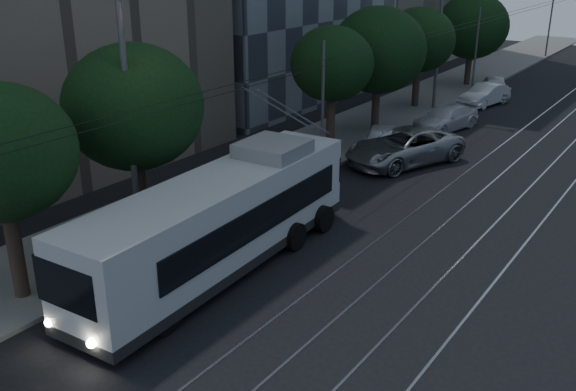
# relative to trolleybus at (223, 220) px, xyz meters

# --- Properties ---
(ground) EXTENTS (120.00, 120.00, 0.00)m
(ground) POSITION_rel_trolleybus_xyz_m (2.90, -0.14, -1.66)
(ground) COLOR black
(ground) RESTS_ON ground
(sidewalk) EXTENTS (5.00, 90.00, 0.15)m
(sidewalk) POSITION_rel_trolleybus_xyz_m (-4.60, 19.86, -1.58)
(sidewalk) COLOR slate
(sidewalk) RESTS_ON ground
(tram_rails) EXTENTS (4.52, 90.00, 0.02)m
(tram_rails) POSITION_rel_trolleybus_xyz_m (5.40, 19.86, -1.65)
(tram_rails) COLOR #999AA2
(tram_rails) RESTS_ON ground
(overhead_wires) EXTENTS (2.23, 90.00, 6.00)m
(overhead_wires) POSITION_rel_trolleybus_xyz_m (-2.07, 19.86, 1.81)
(overhead_wires) COLOR black
(overhead_wires) RESTS_ON ground
(trolleybus) EXTENTS (3.02, 12.09, 5.63)m
(trolleybus) POSITION_rel_trolleybus_xyz_m (0.00, 0.00, 0.00)
(trolleybus) COLOR silver
(trolleybus) RESTS_ON ground
(pickup_silver) EXTENTS (4.83, 6.65, 1.68)m
(pickup_silver) POSITION_rel_trolleybus_xyz_m (0.20, 13.16, -0.82)
(pickup_silver) COLOR gray
(pickup_silver) RESTS_ON ground
(car_white_a) EXTENTS (3.05, 4.43, 1.40)m
(car_white_a) POSITION_rel_trolleybus_xyz_m (-1.40, 13.86, -0.96)
(car_white_a) COLOR white
(car_white_a) RESTS_ON ground
(car_white_b) EXTENTS (2.94, 4.95, 1.34)m
(car_white_b) POSITION_rel_trolleybus_xyz_m (-0.49, 20.20, -0.98)
(car_white_b) COLOR silver
(car_white_b) RESTS_ON ground
(car_white_c) EXTENTS (2.27, 4.38, 1.37)m
(car_white_c) POSITION_rel_trolleybus_xyz_m (-0.65, 27.41, -0.97)
(car_white_c) COLOR silver
(car_white_c) RESTS_ON ground
(car_white_d) EXTENTS (3.11, 4.61, 1.46)m
(car_white_d) POSITION_rel_trolleybus_xyz_m (-0.84, 29.95, -0.93)
(car_white_d) COLOR silver
(car_white_d) RESTS_ON ground
(tree_1) EXTENTS (4.76, 4.76, 6.89)m
(tree_1) POSITION_rel_trolleybus_xyz_m (-3.97, 0.26, 3.07)
(tree_1) COLOR #30211A
(tree_1) RESTS_ON ground
(tree_2) EXTENTS (4.05, 4.05, 6.32)m
(tree_2) POSITION_rel_trolleybus_xyz_m (-3.60, 12.61, 2.82)
(tree_2) COLOR #30211A
(tree_2) RESTS_ON ground
(tree_3) EXTENTS (5.18, 5.18, 6.88)m
(tree_3) POSITION_rel_trolleybus_xyz_m (-3.60, 17.48, 2.88)
(tree_3) COLOR #30211A
(tree_3) RESTS_ON ground
(tree_4) EXTENTS (4.46, 4.46, 6.35)m
(tree_4) POSITION_rel_trolleybus_xyz_m (-4.10, 24.04, 2.67)
(tree_4) COLOR #30211A
(tree_4) RESTS_ON ground
(tree_5) EXTENTS (5.20, 5.20, 6.73)m
(tree_5) POSITION_rel_trolleybus_xyz_m (-3.81, 32.72, 2.72)
(tree_5) COLOR #30211A
(tree_5) RESTS_ON ground
(streetlamp_near) EXTENTS (2.28, 0.44, 9.34)m
(streetlamp_near) POSITION_rel_trolleybus_xyz_m (-2.50, -0.91, 4.01)
(streetlamp_near) COLOR #5C5C5F
(streetlamp_near) RESTS_ON ground
(streetlamp_far) EXTENTS (2.42, 0.44, 9.98)m
(streetlamp_far) POSITION_rel_trolleybus_xyz_m (-2.49, 24.23, 4.36)
(streetlamp_far) COLOR #5C5C5F
(streetlamp_far) RESTS_ON ground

